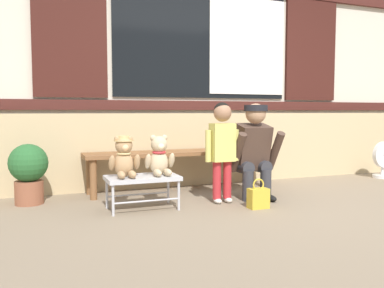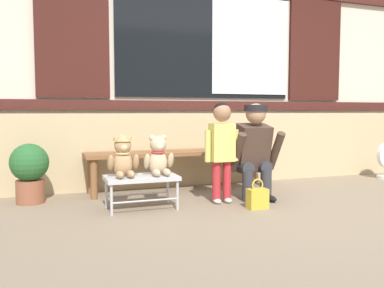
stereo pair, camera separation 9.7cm
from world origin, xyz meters
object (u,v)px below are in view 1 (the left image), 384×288
(teddy_bear_plain, at_px, (159,157))
(handbag_on_ground, at_px, (258,198))
(wooden_bench_long, at_px, (181,157))
(adult_crouching, at_px, (254,151))
(small_display_bench, at_px, (142,180))
(floor_fan, at_px, (384,160))
(teddy_bear_with_hat, at_px, (124,157))
(potted_plant, at_px, (28,170))
(child_standing, at_px, (222,141))

(teddy_bear_plain, height_order, handbag_on_ground, teddy_bear_plain)
(wooden_bench_long, distance_m, adult_crouching, 0.86)
(small_display_bench, distance_m, handbag_on_ground, 1.05)
(small_display_bench, relative_size, floor_fan, 1.33)
(teddy_bear_with_hat, bearing_deg, potted_plant, 143.04)
(wooden_bench_long, height_order, child_standing, child_standing)
(adult_crouching, height_order, floor_fan, adult_crouching)
(wooden_bench_long, height_order, adult_crouching, adult_crouching)
(child_standing, bearing_deg, teddy_bear_with_hat, 178.96)
(small_display_bench, bearing_deg, floor_fan, 8.94)
(potted_plant, bearing_deg, wooden_bench_long, 4.10)
(teddy_bear_with_hat, height_order, handbag_on_ground, teddy_bear_with_hat)
(wooden_bench_long, bearing_deg, potted_plant, -175.90)
(small_display_bench, bearing_deg, teddy_bear_with_hat, 179.23)
(teddy_bear_plain, relative_size, potted_plant, 0.64)
(wooden_bench_long, distance_m, teddy_bear_plain, 0.84)
(small_display_bench, distance_m, teddy_bear_plain, 0.25)
(teddy_bear_plain, xyz_separation_m, floor_fan, (3.22, 0.53, -0.23))
(child_standing, relative_size, handbag_on_ground, 3.52)
(small_display_bench, relative_size, teddy_bear_plain, 1.76)
(wooden_bench_long, relative_size, floor_fan, 4.37)
(teddy_bear_plain, relative_size, floor_fan, 0.76)
(small_display_bench, xyz_separation_m, potted_plant, (-0.94, 0.59, 0.06))
(small_display_bench, height_order, child_standing, child_standing)
(teddy_bear_plain, distance_m, floor_fan, 3.27)
(small_display_bench, relative_size, potted_plant, 1.12)
(potted_plant, bearing_deg, floor_fan, -0.80)
(teddy_bear_plain, relative_size, adult_crouching, 0.38)
(handbag_on_ground, bearing_deg, teddy_bear_with_hat, 163.12)
(teddy_bear_plain, bearing_deg, child_standing, -1.52)
(small_display_bench, height_order, potted_plant, potted_plant)
(small_display_bench, relative_size, teddy_bear_with_hat, 1.76)
(teddy_bear_with_hat, height_order, child_standing, child_standing)
(teddy_bear_with_hat, distance_m, handbag_on_ground, 1.25)
(teddy_bear_with_hat, height_order, adult_crouching, adult_crouching)
(child_standing, height_order, floor_fan, child_standing)
(adult_crouching, relative_size, handbag_on_ground, 3.49)
(teddy_bear_with_hat, relative_size, child_standing, 0.38)
(teddy_bear_with_hat, bearing_deg, adult_crouching, 1.75)
(potted_plant, height_order, floor_fan, potted_plant)
(small_display_bench, xyz_separation_m, teddy_bear_plain, (0.16, 0.00, 0.20))
(small_display_bench, height_order, handbag_on_ground, small_display_bench)
(handbag_on_ground, relative_size, potted_plant, 0.48)
(small_display_bench, distance_m, adult_crouching, 1.17)
(floor_fan, bearing_deg, handbag_on_ground, -159.93)
(small_display_bench, height_order, teddy_bear_plain, teddy_bear_plain)
(adult_crouching, bearing_deg, small_display_bench, -177.90)
(teddy_bear_plain, bearing_deg, potted_plant, 151.86)
(small_display_bench, xyz_separation_m, adult_crouching, (1.15, 0.04, 0.21))
(wooden_bench_long, xyz_separation_m, child_standing, (0.16, -0.72, 0.22))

